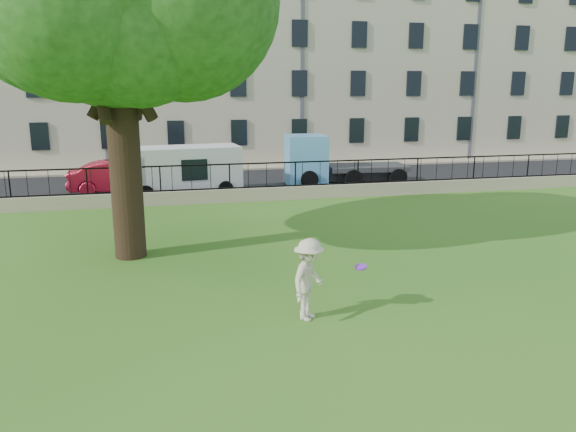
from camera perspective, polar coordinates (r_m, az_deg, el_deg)
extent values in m
plane|color=#2C6418|center=(13.83, 0.40, -8.46)|extent=(120.00, 120.00, 0.00)
cube|color=tan|center=(25.15, -5.91, 2.10)|extent=(50.00, 0.40, 0.60)
cube|color=black|center=(25.09, -5.93, 2.84)|extent=(50.00, 0.05, 0.06)
cube|color=black|center=(24.92, -5.98, 5.26)|extent=(50.00, 0.05, 0.06)
cube|color=black|center=(29.80, -7.02, 3.22)|extent=(60.00, 9.00, 0.01)
cube|color=tan|center=(34.91, -7.93, 4.74)|extent=(60.00, 1.40, 0.12)
cube|color=#B2A98E|center=(40.25, -8.99, 15.01)|extent=(56.00, 10.00, 13.00)
cylinder|color=black|center=(17.28, -16.16, 4.15)|extent=(0.93, 0.93, 5.09)
sphere|color=#1D4813|center=(16.43, -10.73, 20.55)|extent=(5.31, 5.31, 5.31)
imported|color=beige|center=(12.43, 2.13, -6.46)|extent=(1.29, 1.36, 1.85)
cylinder|color=purple|center=(12.72, 7.41, -5.15)|extent=(0.32, 0.33, 0.12)
imported|color=#B1152D|center=(28.32, -16.84, 3.81)|extent=(4.76, 1.89, 1.54)
cube|color=silver|center=(27.22, -10.66, 4.56)|extent=(5.58, 2.65, 2.27)
cube|color=#5FA9E0|center=(29.72, 5.80, 5.74)|extent=(6.31, 2.64, 2.58)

